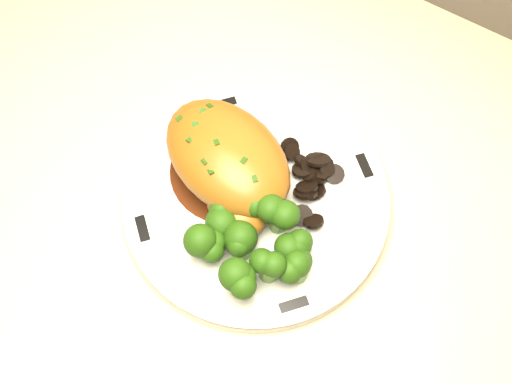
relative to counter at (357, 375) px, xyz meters
The scene contains 10 objects.
counter is the anchor object (origin of this frame).
plate 0.48m from the counter, behind, with size 0.25×0.25×0.02m, color silver.
rim_accent_0 0.47m from the counter, 145.26° to the left, with size 0.03×0.01×0.00m, color black.
rim_accent_1 0.52m from the counter, 167.08° to the left, with size 0.03×0.01×0.00m, color black.
rim_accent_2 0.52m from the counter, 158.87° to the right, with size 0.03×0.01×0.00m, color black.
rim_accent_3 0.47m from the counter, 138.14° to the right, with size 0.03×0.01×0.00m, color black.
gravy_pool 0.50m from the counter, behind, with size 0.11×0.11×0.00m, color #3E1A0B.
chicken_breast 0.52m from the counter, behind, with size 0.16×0.13×0.05m.
mushroom_pile 0.48m from the counter, behind, with size 0.09×0.07×0.02m.
broccoli_florets 0.50m from the counter, 158.45° to the right, with size 0.11×0.09×0.04m.
Camera 1 is at (0.23, 1.44, 1.44)m, focal length 45.00 mm.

